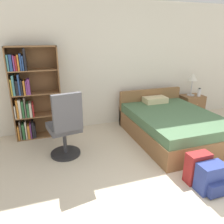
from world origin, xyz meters
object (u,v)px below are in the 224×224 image
bookshelf (29,96)px  bed (171,124)px  backpack_red (198,169)px  water_bottle (199,92)px  nightstand (191,106)px  table_lamp (193,78)px  backpack_blue (211,179)px  office_chair (65,128)px

bookshelf → bed: bookshelf is taller
backpack_red → water_bottle: bearing=51.3°
backpack_red → bookshelf: bearing=133.3°
nightstand → table_lamp: table_lamp is taller
nightstand → backpack_blue: bearing=-122.5°
bookshelf → nightstand: bearing=-1.2°
bed → backpack_red: bed is taller
table_lamp → backpack_blue: table_lamp is taller
backpack_blue → office_chair: bearing=138.6°
bed → table_lamp: 1.53m
office_chair → backpack_red: 2.04m
table_lamp → bookshelf: bearing=179.2°
table_lamp → water_bottle: table_lamp is taller
backpack_blue → bookshelf: bearing=131.3°
office_chair → water_bottle: bearing=14.5°
water_bottle → bookshelf: bearing=177.3°
bookshelf → table_lamp: size_ratio=3.29×
bookshelf → backpack_blue: bearing=-48.7°
table_lamp → backpack_red: size_ratio=1.21×
nightstand → backpack_blue: nightstand is taller
bookshelf → table_lamp: 3.63m
office_chair → water_bottle: office_chair is taller
nightstand → backpack_blue: (-1.51, -2.37, -0.09)m
bed → table_lamp: size_ratio=3.72×
nightstand → water_bottle: bearing=-44.2°
bed → water_bottle: (1.20, 0.73, 0.37)m
bookshelf → backpack_red: bookshelf is taller
bookshelf → water_bottle: bearing=-2.7°
office_chair → table_lamp: (3.10, 0.96, 0.43)m
office_chair → backpack_blue: office_chair is taller
nightstand → backpack_blue: size_ratio=1.42×
office_chair → nightstand: office_chair is taller
table_lamp → backpack_red: bearing=-124.7°
water_bottle → nightstand: bearing=135.8°
bed → backpack_red: bearing=-108.5°
bed → water_bottle: size_ratio=10.05×
bed → table_lamp: bearing=38.6°
bookshelf → water_bottle: (3.76, -0.18, -0.20)m
bed → office_chair: 2.06m
backpack_blue → backpack_red: bearing=100.6°
bed → water_bottle: 1.45m
office_chair → backpack_red: bearing=-37.6°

